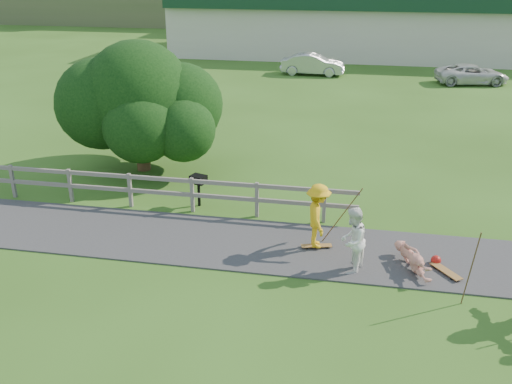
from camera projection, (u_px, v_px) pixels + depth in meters
ground at (232, 272)px, 14.15m from camera, size 260.00×260.00×0.00m
path at (245, 243)px, 15.50m from camera, size 34.00×3.00×0.04m
fence at (111, 184)px, 17.67m from camera, size 15.05×0.10×1.10m
strip_mall at (384, 21)px, 44.14m from camera, size 32.50×10.75×5.10m
skater_rider at (318, 219)px, 14.93m from camera, size 0.86×1.23×1.75m
skater_fallen at (413, 259)px, 14.15m from camera, size 1.68×0.95×0.60m
spectator_a at (353, 241)px, 13.85m from camera, size 0.85×0.98×1.71m
car_silver at (313, 64)px, 37.21m from camera, size 4.15×1.55×1.35m
car_white at (472, 74)px, 34.56m from camera, size 4.55×2.68×1.19m
tree at (141, 123)px, 20.25m from camera, size 6.10×6.10×3.53m
bbq at (199, 191)px, 17.71m from camera, size 0.55×0.48×1.01m
longboard_rider at (316, 247)px, 15.25m from camera, size 0.84×0.40×0.09m
longboard_fallen at (446, 273)px, 14.02m from camera, size 0.74×0.89×0.10m
helmet at (436, 260)px, 14.43m from camera, size 0.26×0.26×0.26m
pole_rider at (342, 211)px, 15.15m from camera, size 0.03×0.03×1.95m
pole_spec_left at (471, 269)px, 12.50m from camera, size 0.03×0.03×1.82m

